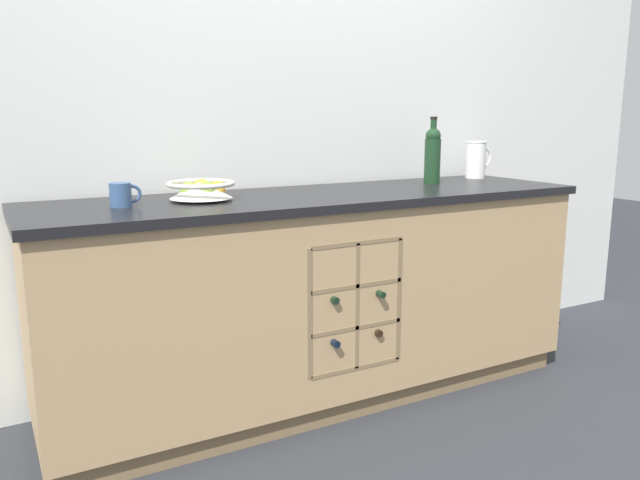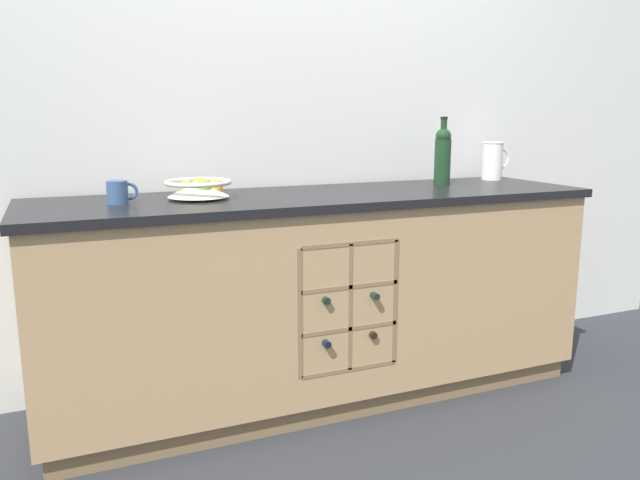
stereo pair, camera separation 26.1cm
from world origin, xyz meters
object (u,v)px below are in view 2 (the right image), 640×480
(white_pitcher, at_px, (493,160))
(ceramic_mug, at_px, (118,192))
(fruit_bowl, at_px, (199,187))
(standing_wine_bottle, at_px, (443,155))

(white_pitcher, height_order, ceramic_mug, white_pitcher)
(white_pitcher, bearing_deg, fruit_bowl, -174.39)
(white_pitcher, relative_size, ceramic_mug, 1.68)
(fruit_bowl, xyz_separation_m, ceramic_mug, (-0.30, -0.03, -0.00))
(ceramic_mug, height_order, standing_wine_bottle, standing_wine_bottle)
(fruit_bowl, height_order, standing_wine_bottle, standing_wine_bottle)
(fruit_bowl, bearing_deg, standing_wine_bottle, 2.48)
(fruit_bowl, xyz_separation_m, standing_wine_bottle, (1.15, 0.05, 0.09))
(fruit_bowl, distance_m, white_pitcher, 1.52)
(ceramic_mug, bearing_deg, fruit_bowl, 4.97)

